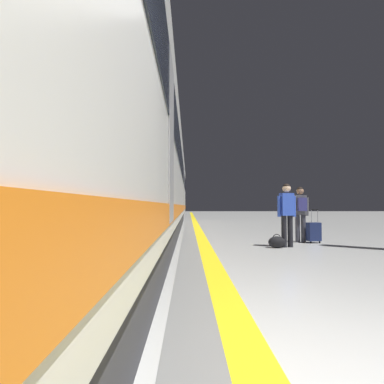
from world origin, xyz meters
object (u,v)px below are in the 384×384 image
passenger_near (287,210)px  passenger_mid (300,209)px  duffel_bag_near (277,242)px  high_speed_train (130,157)px  suitcase_mid (314,232)px

passenger_near → passenger_mid: 1.32m
duffel_bag_near → passenger_mid: passenger_mid is taller
high_speed_train → passenger_mid: (5.06, 0.41, -1.52)m
high_speed_train → passenger_mid: size_ratio=20.08×
duffel_bag_near → high_speed_train: bearing=168.4°
duffel_bag_near → passenger_mid: size_ratio=0.26×
high_speed_train → passenger_near: (4.30, -0.67, -1.53)m
duffel_bag_near → passenger_mid: 1.83m
passenger_near → suitcase_mid: bearing=40.4°
high_speed_train → duffel_bag_near: (3.98, -0.82, -2.35)m
passenger_mid → passenger_near: bearing=-124.9°
passenger_near → suitcase_mid: passenger_near is taller
high_speed_train → suitcase_mid: high_speed_train is taller
duffel_bag_near → suitcase_mid: size_ratio=0.44×
high_speed_train → suitcase_mid: bearing=2.6°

